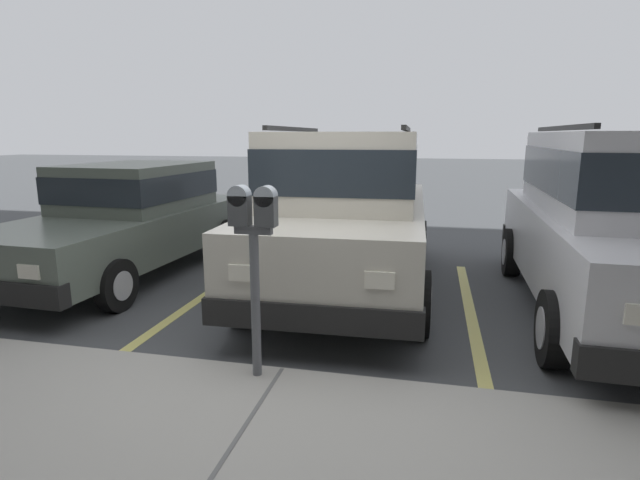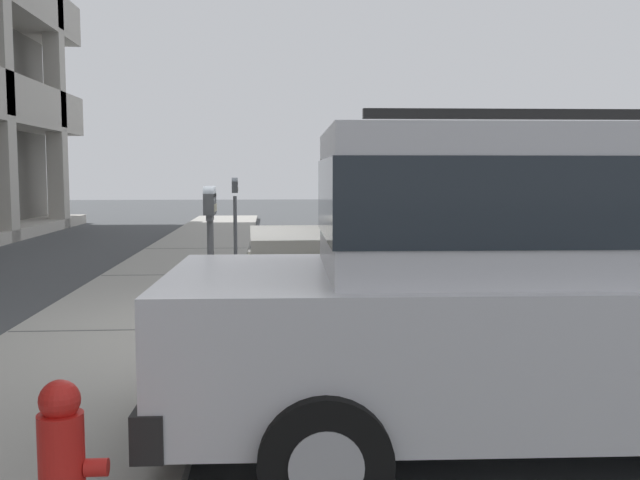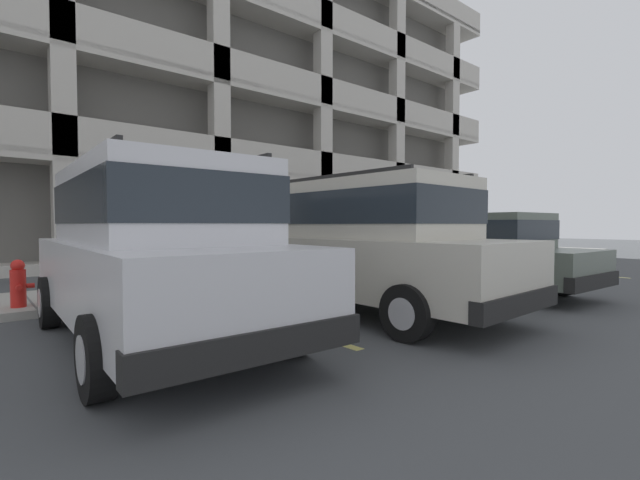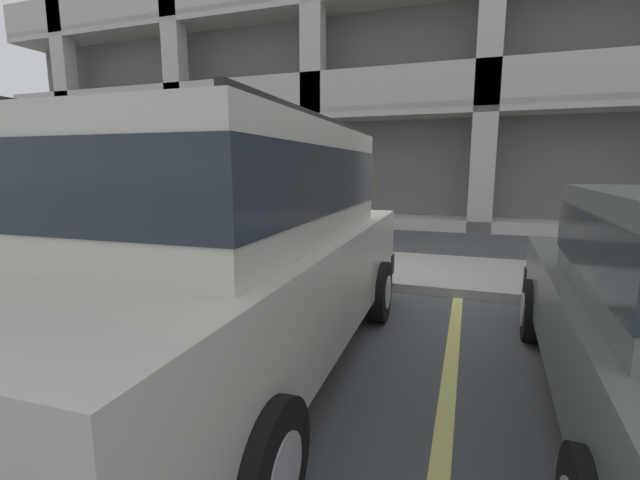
% 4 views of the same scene
% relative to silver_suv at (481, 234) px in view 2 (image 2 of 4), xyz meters
% --- Properties ---
extents(ground_plane, '(80.00, 80.00, 0.10)m').
position_rel_silver_suv_xyz_m(ground_plane, '(0.09, 2.45, -1.14)').
color(ground_plane, '#444749').
extents(sidewalk, '(40.00, 2.20, 0.12)m').
position_rel_silver_suv_xyz_m(sidewalk, '(0.09, 3.75, -1.03)').
color(sidewalk, '#9E9B93').
rests_on(sidewalk, ground_plane).
extents(parking_stall_lines, '(12.76, 4.80, 0.01)m').
position_rel_silver_suv_xyz_m(parking_stall_lines, '(1.67, 1.05, -1.08)').
color(parking_stall_lines, '#DBD16B').
rests_on(parking_stall_lines, ground_plane).
extents(silver_suv, '(2.12, 4.83, 2.03)m').
position_rel_silver_suv_xyz_m(silver_suv, '(0.00, 0.00, 0.00)').
color(silver_suv, beige).
rests_on(silver_suv, ground_plane).
extents(red_sedan, '(2.11, 4.83, 2.03)m').
position_rel_silver_suv_xyz_m(red_sedan, '(-3.01, 0.41, 0.00)').
color(red_sedan, silver).
rests_on(red_sedan, ground_plane).
extents(dark_hatchback, '(1.98, 4.55, 1.54)m').
position_rel_silver_suv_xyz_m(dark_hatchback, '(3.13, -0.04, -0.27)').
color(dark_hatchback, '#5B665B').
rests_on(dark_hatchback, ground_plane).
extents(parking_meter_near, '(0.35, 0.12, 1.47)m').
position_rel_silver_suv_xyz_m(parking_meter_near, '(0.25, 2.80, 0.12)').
color(parking_meter_near, '#595B60').
rests_on(parking_meter_near, sidewalk).
extents(parking_meter_far, '(0.15, 0.12, 1.52)m').
position_rel_silver_suv_xyz_m(parking_meter_far, '(6.57, 2.84, 0.03)').
color(parking_meter_far, '#595B60').
rests_on(parking_meter_far, sidewalk).
extents(fire_hydrant, '(0.30, 0.30, 0.70)m').
position_rel_silver_suv_xyz_m(fire_hydrant, '(-4.10, 3.09, -0.62)').
color(fire_hydrant, red).
rests_on(fire_hydrant, sidewalk).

